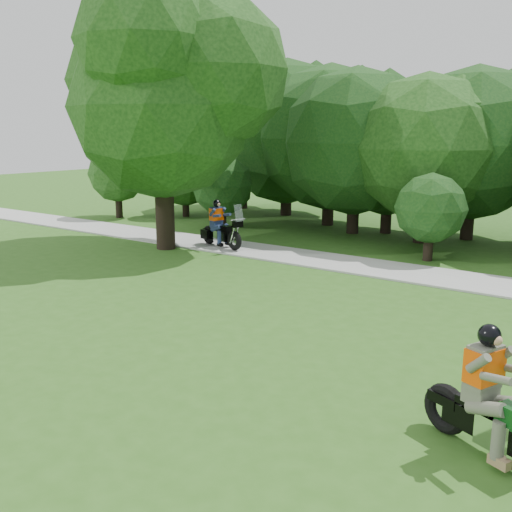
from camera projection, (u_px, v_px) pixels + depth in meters
The scene contains 5 objects.
ground at pixel (342, 382), 9.76m from camera, with size 100.00×100.00×0.00m, color #2C5819.
walkway at pixel (472, 282), 16.12m from camera, with size 60.00×2.20×0.06m, color gray.
big_tree_west at pixel (167, 86), 19.96m from camera, with size 8.64×6.56×9.96m.
chopper_motorcycle at pixel (495, 412), 7.35m from camera, with size 2.42×1.37×1.80m.
touring_motorcycle at pixel (219, 230), 20.82m from camera, with size 2.23×1.06×1.72m.
Camera 1 is at (4.08, -8.24, 4.20)m, focal length 40.00 mm.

